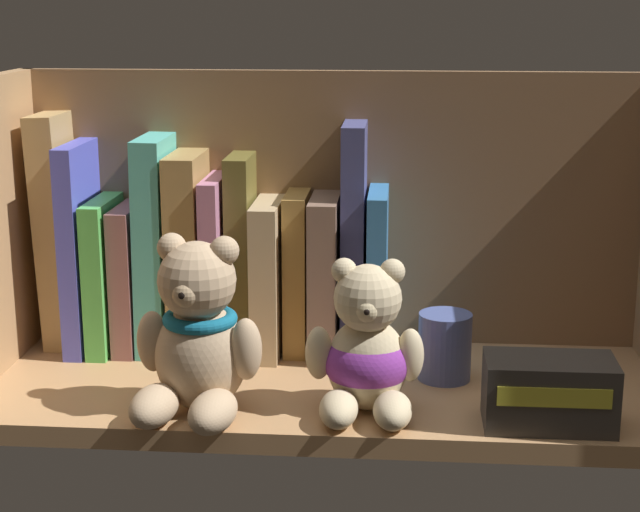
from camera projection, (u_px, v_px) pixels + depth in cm
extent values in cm
cube|color=tan|center=(325.00, 391.00, 100.27)|extent=(64.31, 25.53, 2.00)
cube|color=#86603F|center=(334.00, 217.00, 109.59)|extent=(66.71, 1.20, 31.10)
cube|color=tan|center=(61.00, 229.00, 109.50)|extent=(3.77, 9.44, 24.86)
cube|color=#5055CF|center=(88.00, 242.00, 109.62)|extent=(1.97, 14.87, 21.96)
cube|color=#53BB50|center=(111.00, 269.00, 110.15)|extent=(2.15, 14.73, 16.12)
cube|color=#915B5B|center=(135.00, 273.00, 110.03)|extent=(2.25, 13.31, 15.40)
cube|color=#51B5A9|center=(160.00, 240.00, 108.90)|extent=(3.19, 12.98, 22.67)
cube|color=#AB8449|center=(193.00, 249.00, 108.83)|extent=(3.28, 13.23, 20.97)
cube|color=#B67192|center=(220.00, 260.00, 108.89)|extent=(1.88, 13.96, 18.61)
cube|color=brown|center=(243.00, 251.00, 108.42)|extent=(2.42, 9.86, 20.73)
cube|color=tan|center=(271.00, 272.00, 108.75)|extent=(2.78, 14.39, 16.16)
cube|color=#AB7E3C|center=(298.00, 270.00, 108.43)|extent=(2.32, 10.10, 16.86)
cube|color=#7F6151|center=(326.00, 271.00, 108.22)|extent=(2.95, 13.75, 16.68)
cube|color=#43457A|center=(354.00, 237.00, 107.05)|extent=(2.33, 10.64, 24.16)
cube|color=teal|center=(378.00, 269.00, 107.68)|extent=(1.96, 14.57, 17.46)
ellipsoid|color=tan|center=(201.00, 356.00, 92.56)|extent=(8.40, 7.70, 9.88)
sphere|color=tan|center=(197.00, 281.00, 90.30)|extent=(7.02, 7.02, 7.02)
sphere|color=tan|center=(172.00, 248.00, 90.66)|extent=(2.63, 2.63, 2.63)
sphere|color=tan|center=(224.00, 251.00, 89.52)|extent=(2.63, 2.63, 2.63)
sphere|color=tan|center=(187.00, 293.00, 88.06)|extent=(2.63, 2.63, 2.63)
sphere|color=black|center=(183.00, 295.00, 87.17)|extent=(0.92, 0.92, 0.92)
ellipsoid|color=tan|center=(154.00, 406.00, 89.56)|extent=(4.94, 7.13, 3.51)
ellipsoid|color=tan|center=(213.00, 412.00, 88.30)|extent=(4.94, 7.13, 3.51)
ellipsoid|color=tan|center=(153.00, 341.00, 92.82)|extent=(3.27, 3.27, 5.71)
ellipsoid|color=tan|center=(246.00, 349.00, 90.76)|extent=(3.27, 3.27, 5.71)
torus|color=#146588|center=(200.00, 319.00, 91.68)|extent=(6.74, 6.74, 1.26)
ellipsoid|color=beige|center=(367.00, 364.00, 92.57)|extent=(7.29, 6.69, 8.58)
sphere|color=beige|center=(368.00, 298.00, 90.60)|extent=(6.10, 6.10, 6.10)
sphere|color=beige|center=(344.00, 271.00, 90.57)|extent=(2.29, 2.29, 2.29)
sphere|color=beige|center=(392.00, 272.00, 90.28)|extent=(2.29, 2.29, 2.29)
sphere|color=beige|center=(367.00, 309.00, 88.60)|extent=(2.29, 2.29, 2.29)
sphere|color=black|center=(367.00, 312.00, 87.81)|extent=(0.80, 0.80, 0.80)
ellipsoid|color=beige|center=(339.00, 409.00, 89.47)|extent=(3.50, 5.76, 3.05)
ellipsoid|color=beige|center=(393.00, 410.00, 89.15)|extent=(3.50, 5.76, 3.05)
ellipsoid|color=beige|center=(324.00, 353.00, 92.15)|extent=(2.51, 2.51, 4.96)
ellipsoid|color=beige|center=(410.00, 355.00, 91.63)|extent=(2.51, 2.51, 4.96)
ellipsoid|color=purple|center=(367.00, 361.00, 92.52)|extent=(7.89, 7.29, 6.01)
cylinder|color=#4C5B99|center=(445.00, 346.00, 100.02)|extent=(5.20, 5.20, 6.67)
cube|color=#38332D|center=(549.00, 392.00, 89.17)|extent=(11.26, 6.11, 6.11)
cube|color=gold|center=(555.00, 398.00, 85.96)|extent=(9.57, 0.16, 1.71)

